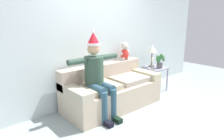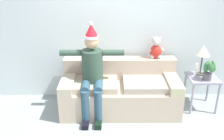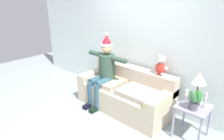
% 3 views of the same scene
% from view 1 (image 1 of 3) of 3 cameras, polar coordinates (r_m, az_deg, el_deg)
% --- Properties ---
extents(ground_plane, '(10.00, 10.00, 0.00)m').
position_cam_1_polar(ground_plane, '(3.59, 10.92, -14.97)').
color(ground_plane, '#8F9C9C').
extents(back_wall, '(7.00, 0.10, 2.70)m').
position_cam_1_polar(back_wall, '(4.27, -4.82, 9.12)').
color(back_wall, silver).
rests_on(back_wall, ground_plane).
extents(couch, '(1.95, 0.87, 0.83)m').
position_cam_1_polar(couch, '(4.09, -0.20, -5.66)').
color(couch, '#C2AF94').
rests_on(couch, ground_plane).
extents(person_seated, '(1.02, 0.77, 1.54)m').
position_cam_1_polar(person_seated, '(3.56, -4.11, -1.16)').
color(person_seated, '#314A3B').
rests_on(person_seated, ground_plane).
extents(teddy_bear, '(0.29, 0.17, 0.38)m').
position_cam_1_polar(teddy_bear, '(4.52, 3.57, 5.01)').
color(teddy_bear, red).
rests_on(teddy_bear, couch).
extents(side_table, '(0.49, 0.50, 0.58)m').
position_cam_1_polar(side_table, '(5.04, 11.91, -0.30)').
color(side_table, '#918FA7').
rests_on(side_table, ground_plane).
extents(table_lamp, '(0.24, 0.24, 0.54)m').
position_cam_1_polar(table_lamp, '(4.98, 11.17, 5.63)').
color(table_lamp, '#4E4F44').
rests_on(table_lamp, side_table).
extents(potted_plant, '(0.22, 0.26, 0.36)m').
position_cam_1_polar(potted_plant, '(4.93, 13.32, 2.52)').
color(potted_plant, '#57555C').
rests_on(potted_plant, side_table).
extents(candle_tall, '(0.04, 0.04, 0.25)m').
position_cam_1_polar(candle_tall, '(4.86, 11.27, 2.34)').
color(candle_tall, beige).
rests_on(candle_tall, side_table).
extents(candle_short, '(0.04, 0.04, 0.27)m').
position_cam_1_polar(candle_short, '(5.11, 12.65, 2.97)').
color(candle_short, beige).
rests_on(candle_short, side_table).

